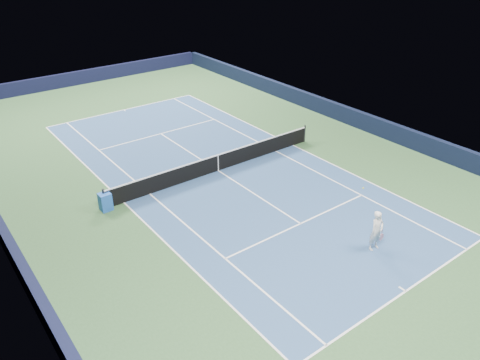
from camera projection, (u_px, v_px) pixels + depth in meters
ground at (218, 171)px, 25.23m from camera, size 40.00×40.00×0.00m
wall_far at (82, 77)px, 38.83m from camera, size 22.00×0.35×1.10m
wall_right at (353, 117)px, 30.71m from camera, size 0.35×40.00×1.10m
wall_left at (2, 232)px, 19.22m from camera, size 0.35×40.00×1.10m
court_surface at (218, 171)px, 25.23m from camera, size 10.97×23.77×0.01m
baseline_far at (124, 110)px, 33.53m from camera, size 10.97×0.08×0.00m
baseline_near at (406, 291)px, 16.91m from camera, size 10.97×0.08×0.00m
sideline_doubles_right at (293, 145)px, 28.13m from camera, size 0.08×23.77×0.00m
sideline_doubles_left at (124, 203)px, 22.31m from camera, size 0.08×23.77×0.00m
sideline_singles_right at (276, 151)px, 27.41m from camera, size 0.08×23.77×0.00m
sideline_singles_left at (150, 194)px, 23.04m from camera, size 0.08×23.77×0.00m
service_line_far at (161, 134)px, 29.70m from camera, size 8.23×0.08×0.00m
service_line_near at (301, 224)px, 20.75m from camera, size 8.23×0.08×0.00m
center_service_line at (218, 171)px, 25.22m from camera, size 0.08×12.80×0.00m
center_mark_far at (125, 110)px, 33.43m from camera, size 0.08×0.30×0.00m
center_mark_near at (402, 289)px, 17.02m from camera, size 0.08×0.30×0.00m
tennis_net at (218, 162)px, 24.99m from camera, size 12.90×0.10×1.07m
sponsor_cube at (105, 202)px, 21.57m from camera, size 0.59×0.49×0.87m
tennis_player at (377, 231)px, 18.74m from camera, size 0.80×1.26×2.39m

